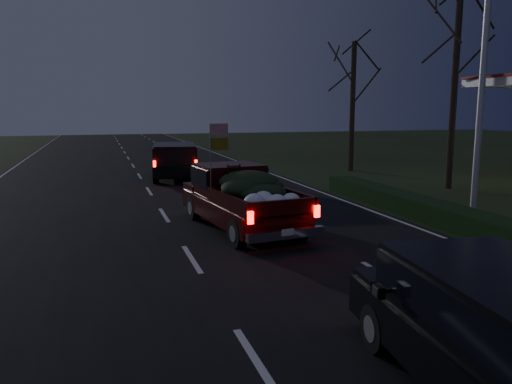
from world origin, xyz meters
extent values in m
plane|color=black|center=(0.00, 0.00, 0.00)|extent=(120.00, 120.00, 0.00)
cube|color=black|center=(0.00, 0.00, 0.01)|extent=(14.00, 120.00, 0.02)
cube|color=black|center=(7.80, 3.00, 0.30)|extent=(1.00, 10.00, 0.60)
cylinder|color=silver|center=(9.50, 2.00, 4.50)|extent=(0.20, 0.20, 9.00)
cylinder|color=black|center=(12.50, 7.00, 4.25)|extent=(0.28, 0.28, 8.50)
cylinder|color=black|center=(11.50, 14.00, 3.50)|extent=(0.28, 0.28, 7.00)
cube|color=#350807|center=(1.89, 2.58, 0.59)|extent=(2.57, 5.14, 0.54)
cube|color=#350807|center=(1.78, 3.46, 1.33)|extent=(2.01, 1.79, 0.89)
cube|color=black|center=(1.78, 3.46, 1.43)|extent=(2.09, 1.71, 0.54)
cube|color=#350807|center=(2.04, 1.31, 0.89)|extent=(2.15, 2.97, 0.06)
ellipsoid|color=black|center=(2.03, 1.80, 1.33)|extent=(1.79, 1.96, 0.59)
cylinder|color=gray|center=(1.00, 2.47, 2.02)|extent=(0.03, 0.03, 1.97)
cube|color=red|center=(1.27, 2.50, 2.84)|extent=(0.51, 0.08, 0.34)
cube|color=gold|center=(1.27, 2.50, 2.45)|extent=(0.51, 0.08, 0.34)
cube|color=black|center=(1.62, 13.62, 0.63)|extent=(2.65, 5.10, 0.61)
cube|color=black|center=(1.59, 13.37, 1.32)|extent=(2.36, 3.77, 0.81)
cube|color=black|center=(1.59, 13.37, 1.40)|extent=(2.45, 3.69, 0.49)
cube|color=black|center=(2.39, -6.68, 0.59)|extent=(2.43, 4.76, 0.57)
cube|color=black|center=(1.39, -5.65, 1.12)|extent=(0.12, 0.22, 0.15)
camera|label=1|loc=(-1.89, -10.92, 3.39)|focal=35.00mm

